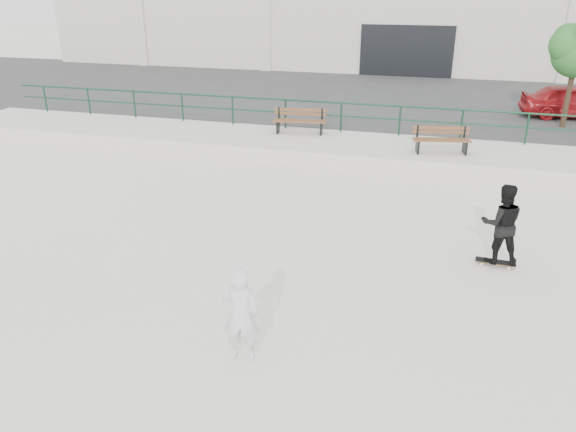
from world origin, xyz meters
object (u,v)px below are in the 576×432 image
(red_car, at_px, (572,101))
(standing_skater, at_px, (502,224))
(bench_left, at_px, (300,121))
(skateboard, at_px, (495,262))
(seated_skater, at_px, (241,314))
(bench_right, at_px, (441,140))

(red_car, bearing_deg, standing_skater, 160.00)
(bench_left, distance_m, skateboard, 9.69)
(skateboard, height_order, seated_skater, seated_skater)
(bench_right, distance_m, standing_skater, 6.47)
(red_car, height_order, standing_skater, red_car)
(red_car, bearing_deg, skateboard, 160.00)
(red_car, height_order, seated_skater, red_car)
(bench_left, relative_size, seated_skater, 1.20)
(skateboard, xyz_separation_m, standing_skater, (0.00, 0.00, 0.85))
(bench_left, distance_m, seated_skater, 11.95)
(standing_skater, bearing_deg, skateboard, 82.09)
(skateboard, relative_size, standing_skater, 0.48)
(bench_left, height_order, skateboard, bench_left)
(bench_right, xyz_separation_m, red_car, (4.60, 6.26, 0.24))
(bench_left, height_order, standing_skater, standing_skater)
(standing_skater, height_order, seated_skater, standing_skater)
(bench_left, bearing_deg, bench_right, -22.09)
(bench_right, bearing_deg, seated_skater, -115.46)
(red_car, distance_m, skateboard, 13.04)
(bench_left, relative_size, skateboard, 2.34)
(seated_skater, bearing_deg, standing_skater, -142.64)
(bench_left, xyz_separation_m, skateboard, (6.11, -7.47, -0.84))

